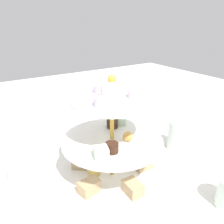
# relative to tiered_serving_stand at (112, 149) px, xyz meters

# --- Properties ---
(ground_plane) EXTENTS (2.40, 2.40, 0.00)m
(ground_plane) POSITION_rel_tiered_serving_stand_xyz_m (-0.00, -0.00, -0.08)
(ground_plane) COLOR silver
(tiered_serving_stand) EXTENTS (0.30, 0.30, 0.27)m
(tiered_serving_stand) POSITION_rel_tiered_serving_stand_xyz_m (0.00, 0.00, 0.00)
(tiered_serving_stand) COLOR white
(tiered_serving_stand) RESTS_ON ground_plane
(butter_knife_left) EXTENTS (0.17, 0.03, 0.00)m
(butter_knife_left) POSITION_rel_tiered_serving_stand_xyz_m (-0.03, -0.33, -0.08)
(butter_knife_left) COLOR silver
(butter_knife_left) RESTS_ON ground_plane
(water_glass_mid_back) EXTENTS (0.06, 0.06, 0.09)m
(water_glass_mid_back) POSITION_rel_tiered_serving_stand_xyz_m (-0.25, -0.01, -0.04)
(water_glass_mid_back) COLOR silver
(water_glass_mid_back) RESTS_ON ground_plane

